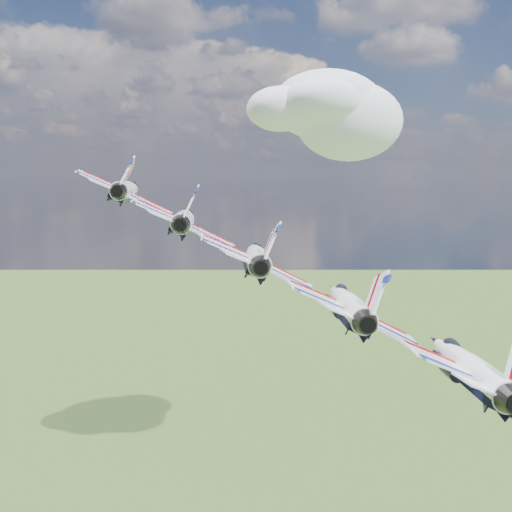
# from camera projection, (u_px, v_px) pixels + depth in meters

# --- Properties ---
(cloud_far) EXTENTS (68.74, 54.01, 27.00)m
(cloud_far) POSITION_uv_depth(u_px,v_px,m) (325.00, 119.00, 280.74)
(cloud_far) COLOR white
(jet_0) EXTENTS (14.62, 18.61, 9.63)m
(jet_0) POSITION_uv_depth(u_px,v_px,m) (128.00, 190.00, 80.20)
(jet_0) COLOR white
(jet_1) EXTENTS (14.62, 18.61, 9.63)m
(jet_1) POSITION_uv_depth(u_px,v_px,m) (185.00, 219.00, 72.36)
(jet_1) COLOR white
(jet_2) EXTENTS (14.62, 18.61, 9.63)m
(jet_2) POSITION_uv_depth(u_px,v_px,m) (256.00, 256.00, 64.51)
(jet_2) COLOR white
(jet_3) EXTENTS (14.62, 18.61, 9.63)m
(jet_3) POSITION_uv_depth(u_px,v_px,m) (347.00, 303.00, 56.67)
(jet_3) COLOR white
(jet_4) EXTENTS (14.62, 18.61, 9.63)m
(jet_4) POSITION_uv_depth(u_px,v_px,m) (466.00, 365.00, 48.82)
(jet_4) COLOR white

